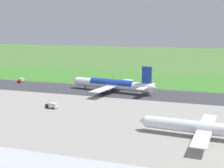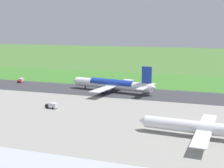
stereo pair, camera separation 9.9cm
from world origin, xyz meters
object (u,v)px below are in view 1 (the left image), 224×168
at_px(airliner_main, 113,84).
at_px(service_truck_fuel, 21,80).
at_px(no_stopping_sign, 113,78).
at_px(airliner_parked_near, 203,128).
at_px(service_truck_baggage, 52,105).
at_px(traffic_cone_orange, 102,80).

relative_size(airliner_main, service_truck_fuel, 8.95).
bearing_deg(no_stopping_sign, airliner_parked_near, 123.17).
relative_size(airliner_main, airliner_parked_near, 1.21).
xyz_separation_m(airliner_parked_near, service_truck_baggage, (67.19, -18.16, -2.16)).
height_order(service_truck_baggage, no_stopping_sign, no_stopping_sign).
distance_m(service_truck_baggage, service_truck_fuel, 75.83).
xyz_separation_m(airliner_main, airliner_parked_near, (-52.49, 62.12, -0.79)).
distance_m(no_stopping_sign, traffic_cone_orange, 7.47).
bearing_deg(no_stopping_sign, airliner_main, 107.91).
distance_m(airliner_parked_near, no_stopping_sign, 117.19).
bearing_deg(traffic_cone_orange, airliner_main, 119.01).
height_order(airliner_parked_near, service_truck_baggage, airliner_parked_near).
distance_m(airliner_parked_near, service_truck_fuel, 140.47).
distance_m(airliner_main, service_truck_baggage, 46.44).
bearing_deg(no_stopping_sign, service_truck_baggage, 87.79).
distance_m(airliner_main, airliner_parked_near, 81.33).
height_order(airliner_main, service_truck_baggage, airliner_main).
height_order(airliner_main, traffic_cone_orange, airliner_main).
relative_size(airliner_main, service_truck_baggage, 8.91).
relative_size(service_truck_fuel, traffic_cone_orange, 10.96).
bearing_deg(service_truck_fuel, airliner_parked_near, 149.16).
xyz_separation_m(no_stopping_sign, traffic_cone_orange, (6.74, 2.86, -1.47)).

